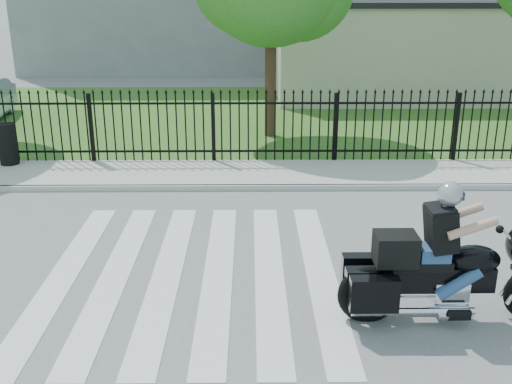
{
  "coord_description": "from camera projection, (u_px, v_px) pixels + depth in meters",
  "views": [
    {
      "loc": [
        0.9,
        -8.43,
        4.26
      ],
      "look_at": [
        1.0,
        0.99,
        1.0
      ],
      "focal_mm": 42.0,
      "sensor_mm": 36.0,
      "label": 1
    }
  ],
  "objects": [
    {
      "name": "ground",
      "position": [
        193.0,
        273.0,
        9.35
      ],
      "size": [
        120.0,
        120.0,
        0.0
      ],
      "primitive_type": "plane",
      "color": "slate",
      "rests_on": "ground"
    },
    {
      "name": "crosswalk",
      "position": [
        193.0,
        273.0,
        9.35
      ],
      "size": [
        5.0,
        5.5,
        0.01
      ],
      "primitive_type": null,
      "color": "silver",
      "rests_on": "ground"
    },
    {
      "name": "sidewalk",
      "position": [
        212.0,
        174.0,
        14.06
      ],
      "size": [
        40.0,
        2.0,
        0.12
      ],
      "primitive_type": "cube",
      "color": "#ADAAA3",
      "rests_on": "ground"
    },
    {
      "name": "curb",
      "position": [
        209.0,
        188.0,
        13.11
      ],
      "size": [
        40.0,
        0.12,
        0.12
      ],
      "primitive_type": "cube",
      "color": "#ADAAA3",
      "rests_on": "ground"
    },
    {
      "name": "grass_strip",
      "position": [
        224.0,
        115.0,
        20.69
      ],
      "size": [
        40.0,
        12.0,
        0.02
      ],
      "primitive_type": "cube",
      "color": "#355F20",
      "rests_on": "ground"
    },
    {
      "name": "iron_fence",
      "position": [
        213.0,
        129.0,
        14.73
      ],
      "size": [
        26.0,
        0.04,
        1.8
      ],
      "color": "black",
      "rests_on": "ground"
    },
    {
      "name": "building_low",
      "position": [
        402.0,
        52.0,
        23.97
      ],
      "size": [
        10.0,
        6.0,
        3.5
      ],
      "primitive_type": "cube",
      "color": "#B6AF98",
      "rests_on": "ground"
    },
    {
      "name": "building_low_roof",
      "position": [
        405.0,
        3.0,
        23.36
      ],
      "size": [
        10.2,
        6.2,
        0.2
      ],
      "primitive_type": "cube",
      "color": "black",
      "rests_on": "building_low"
    },
    {
      "name": "motorcycle_rider",
      "position": [
        447.0,
        264.0,
        7.82
      ],
      "size": [
        3.0,
        0.88,
        1.98
      ],
      "rotation": [
        0.0,
        0.0,
        0.0
      ],
      "color": "black",
      "rests_on": "ground"
    },
    {
      "name": "litter_bin",
      "position": [
        8.0,
        144.0,
        14.49
      ],
      "size": [
        0.54,
        0.54,
        1.0
      ],
      "primitive_type": "cylinder",
      "rotation": [
        0.0,
        0.0,
        -0.26
      ],
      "color": "black",
      "rests_on": "sidewalk"
    }
  ]
}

